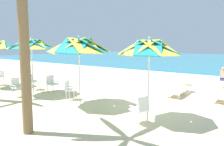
% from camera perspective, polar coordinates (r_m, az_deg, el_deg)
% --- Properties ---
extents(ground_plane, '(80.00, 80.00, 0.00)m').
position_cam_1_polar(ground_plane, '(9.66, 13.17, -6.99)').
color(ground_plane, beige).
extents(surf_foam, '(80.00, 0.70, 0.01)m').
position_cam_1_polar(surf_foam, '(17.98, 24.14, -0.69)').
color(surf_foam, white).
rests_on(surf_foam, ground).
extents(beach_umbrella_0, '(1.99, 1.99, 2.63)m').
position_cam_1_polar(beach_umbrella_0, '(6.76, 9.82, 6.39)').
color(beach_umbrella_0, silver).
rests_on(beach_umbrella_0, ground).
extents(plastic_chair_0, '(0.57, 0.54, 0.87)m').
position_cam_1_polar(plastic_chair_0, '(6.61, 7.55, -9.21)').
color(plastic_chair_0, white).
rests_on(plastic_chair_0, ground).
extents(beach_umbrella_1, '(2.44, 2.44, 2.73)m').
position_cam_1_polar(beach_umbrella_1, '(8.49, -8.77, 7.03)').
color(beach_umbrella_1, silver).
rests_on(beach_umbrella_1, ground).
extents(plastic_chair_1, '(0.61, 0.59, 0.87)m').
position_cam_1_polar(plastic_chair_1, '(9.54, -11.06, -4.03)').
color(plastic_chair_1, white).
rests_on(plastic_chair_1, ground).
extents(beach_umbrella_2, '(2.29, 2.29, 2.72)m').
position_cam_1_polar(beach_umbrella_2, '(10.96, -20.59, 6.98)').
color(beach_umbrella_2, silver).
rests_on(beach_umbrella_2, ground).
extents(plastic_chair_2, '(0.63, 0.63, 0.87)m').
position_cam_1_polar(plastic_chair_2, '(12.12, -19.82, -1.87)').
color(plastic_chair_2, white).
rests_on(plastic_chair_2, ground).
extents(plastic_chair_3, '(0.49, 0.46, 0.87)m').
position_cam_1_polar(plastic_chair_3, '(10.83, -23.83, -3.16)').
color(plastic_chair_3, white).
rests_on(plastic_chair_3, ground).
extents(plastic_chair_4, '(0.49, 0.46, 0.87)m').
position_cam_1_polar(plastic_chair_4, '(11.15, -15.65, -2.49)').
color(plastic_chair_4, white).
rests_on(plastic_chair_4, ground).
extents(plastic_chair_5, '(0.63, 0.63, 0.87)m').
position_cam_1_polar(plastic_chair_5, '(14.38, -27.58, -0.85)').
color(plastic_chair_5, white).
rests_on(plastic_chair_5, ground).
extents(sun_lounger_0, '(0.66, 2.15, 0.62)m').
position_cam_1_polar(sun_lounger_0, '(10.64, 27.47, -4.74)').
color(sun_lounger_0, white).
rests_on(sun_lounger_0, ground).
extents(sun_lounger_1, '(0.66, 2.15, 0.62)m').
position_cam_1_polar(sun_lounger_1, '(10.82, 17.41, -4.03)').
color(sun_lounger_1, white).
rests_on(sun_lounger_1, ground).
extents(palm_tree_0, '(3.29, 3.23, 5.09)m').
position_cam_1_polar(palm_tree_0, '(6.14, -22.34, 14.99)').
color(palm_tree_0, brown).
rests_on(palm_tree_0, ground).
extents(beachgoer_seated, '(0.30, 0.93, 0.92)m').
position_cam_1_polar(beachgoer_seated, '(16.14, 27.32, -0.73)').
color(beachgoer_seated, '#2D4CA5').
rests_on(beachgoer_seated, ground).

